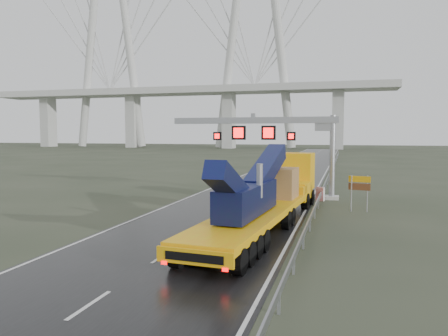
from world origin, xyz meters
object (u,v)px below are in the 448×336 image
(heavy_haul_truck, at_px, (273,192))
(striped_barrier, at_px, (320,194))
(exit_sign_pair, at_px, (359,186))
(sign_gantry, at_px, (277,134))

(heavy_haul_truck, relative_size, striped_barrier, 18.52)
(striped_barrier, bearing_deg, exit_sign_pair, -40.57)
(exit_sign_pair, bearing_deg, striped_barrier, 133.94)
(heavy_haul_truck, height_order, exit_sign_pair, heavy_haul_truck)
(heavy_haul_truck, xyz_separation_m, striped_barrier, (2.47, 9.50, -1.34))
(heavy_haul_truck, distance_m, exit_sign_pair, 7.42)
(heavy_haul_truck, xyz_separation_m, exit_sign_pair, (5.47, 5.01, -0.07))
(sign_gantry, bearing_deg, heavy_haul_truck, -82.33)
(sign_gantry, distance_m, exit_sign_pair, 9.62)
(sign_gantry, distance_m, striped_barrier, 6.46)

